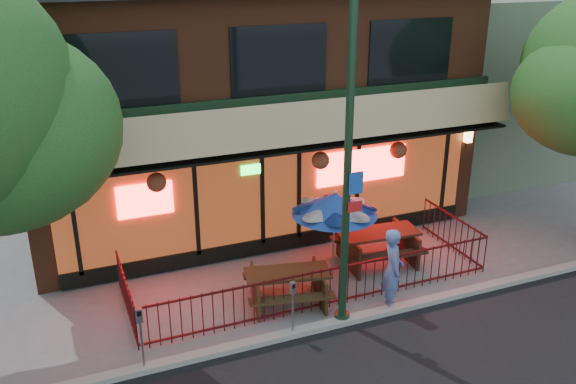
# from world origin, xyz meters

# --- Properties ---
(ground) EXTENTS (80.00, 80.00, 0.00)m
(ground) POSITION_xyz_m (0.00, 0.00, 0.00)
(ground) COLOR gray
(ground) RESTS_ON ground
(curb) EXTENTS (80.00, 0.25, 0.12)m
(curb) POSITION_xyz_m (0.00, -0.50, 0.06)
(curb) COLOR #999993
(curb) RESTS_ON ground
(restaurant_building) EXTENTS (12.96, 9.49, 8.05)m
(restaurant_building) POSITION_xyz_m (0.00, 7.11, 4.13)
(restaurant_building) COLOR brown
(restaurant_building) RESTS_ON ground
(neighbor_building) EXTENTS (6.00, 7.00, 6.00)m
(neighbor_building) POSITION_xyz_m (9.00, 7.70, 3.00)
(neighbor_building) COLOR slate
(neighbor_building) RESTS_ON ground
(patio_fence) EXTENTS (8.44, 2.62, 1.00)m
(patio_fence) POSITION_xyz_m (0.00, 0.50, 0.63)
(patio_fence) COLOR #420E10
(patio_fence) RESTS_ON ground
(street_light) EXTENTS (0.43, 0.32, 7.00)m
(street_light) POSITION_xyz_m (0.00, -0.40, 3.15)
(street_light) COLOR #17341F
(street_light) RESTS_ON ground
(picnic_table_left) EXTENTS (2.13, 1.80, 0.80)m
(picnic_table_left) POSITION_xyz_m (-0.80, 0.70, 0.53)
(picnic_table_left) COLOR #3F2B16
(picnic_table_left) RESTS_ON ground
(picnic_table_right) EXTENTS (2.15, 1.73, 0.87)m
(picnic_table_right) POSITION_xyz_m (2.02, 1.63, 0.57)
(picnic_table_right) COLOR #3A2014
(picnic_table_right) RESTS_ON ground
(patio_umbrella) EXTENTS (2.00, 2.00, 2.28)m
(patio_umbrella) POSITION_xyz_m (0.63, 1.34, 1.95)
(patio_umbrella) COLOR gray
(patio_umbrella) RESTS_ON ground
(pedestrian) EXTENTS (0.65, 0.80, 1.90)m
(pedestrian) POSITION_xyz_m (1.25, -0.30, 0.95)
(pedestrian) COLOR #546AA8
(pedestrian) RESTS_ON ground
(parking_meter_near) EXTENTS (0.13, 0.12, 1.25)m
(parking_meter_near) POSITION_xyz_m (-1.17, -0.48, 0.84)
(parking_meter_near) COLOR gray
(parking_meter_near) RESTS_ON ground
(parking_meter_far) EXTENTS (0.13, 0.11, 1.37)m
(parking_meter_far) POSITION_xyz_m (-4.20, -0.48, 0.92)
(parking_meter_far) COLOR gray
(parking_meter_far) RESTS_ON ground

